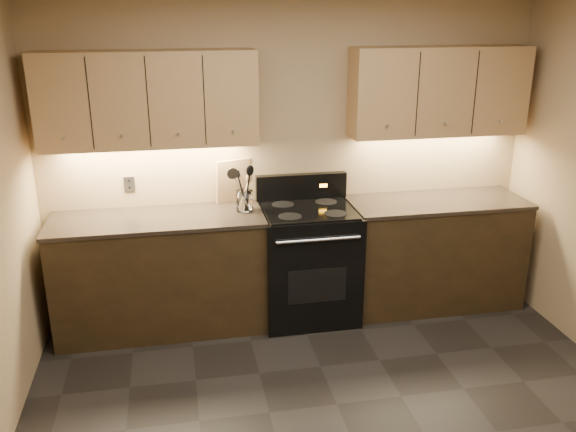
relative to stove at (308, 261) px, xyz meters
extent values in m
cube|color=#9E7D5D|center=(-0.08, 0.32, 0.82)|extent=(4.00, 0.04, 2.60)
cube|color=black|center=(-1.18, 0.02, -0.03)|extent=(1.60, 0.60, 0.90)
cube|color=#392D24|center=(-1.18, 0.02, 0.44)|extent=(1.62, 0.62, 0.03)
cube|color=black|center=(1.10, 0.02, -0.03)|extent=(1.44, 0.60, 0.90)
cube|color=#392D24|center=(1.10, 0.02, 0.44)|extent=(1.46, 0.62, 0.03)
cube|color=black|center=(0.00, -0.01, -0.02)|extent=(0.76, 0.65, 0.92)
cube|color=black|center=(0.00, -0.01, 0.45)|extent=(0.70, 0.60, 0.01)
cube|color=black|center=(0.00, 0.28, 0.55)|extent=(0.76, 0.07, 0.22)
cube|color=orange|center=(0.18, 0.24, 0.56)|extent=(0.06, 0.00, 0.03)
cylinder|color=silver|center=(0.00, -0.35, 0.32)|extent=(0.65, 0.02, 0.02)
cube|color=black|center=(0.00, -0.33, -0.07)|extent=(0.46, 0.00, 0.28)
cylinder|color=black|center=(-0.18, -0.16, 0.45)|extent=(0.18, 0.18, 0.00)
cylinder|color=black|center=(0.18, -0.16, 0.45)|extent=(0.18, 0.18, 0.00)
cylinder|color=black|center=(-0.18, 0.14, 0.45)|extent=(0.18, 0.18, 0.00)
cylinder|color=black|center=(0.18, 0.14, 0.45)|extent=(0.18, 0.18, 0.00)
cube|color=#A37D51|center=(-1.18, 0.17, 1.32)|extent=(1.60, 0.30, 0.70)
cube|color=#A37D51|center=(1.10, 0.17, 1.32)|extent=(1.44, 0.30, 0.70)
cube|color=#B2B5BA|center=(-1.38, 0.31, 0.64)|extent=(0.08, 0.01, 0.12)
cylinder|color=white|center=(-0.50, 0.06, 0.53)|extent=(0.17, 0.17, 0.16)
cylinder|color=white|center=(-0.50, 0.06, 0.46)|extent=(0.13, 0.13, 0.02)
cube|color=tan|center=(-0.56, 0.29, 0.63)|extent=(0.29, 0.14, 0.36)
camera|label=1|loc=(-1.02, -4.45, 1.99)|focal=38.00mm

